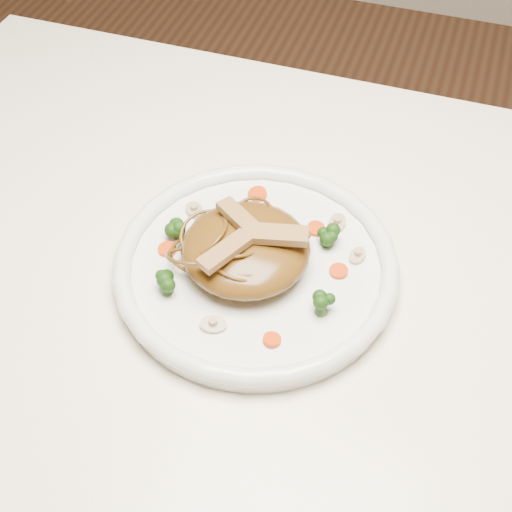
% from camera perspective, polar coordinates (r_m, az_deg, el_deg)
% --- Properties ---
extents(table, '(1.20, 0.80, 0.75)m').
position_cam_1_polar(table, '(0.83, 3.05, -7.15)').
color(table, '#F3E6CE').
rests_on(table, ground).
extents(plate, '(0.35, 0.35, 0.02)m').
position_cam_1_polar(plate, '(0.75, -0.00, -1.10)').
color(plate, white).
rests_on(plate, table).
extents(noodle_mound, '(0.15, 0.15, 0.04)m').
position_cam_1_polar(noodle_mound, '(0.73, -0.83, 0.62)').
color(noodle_mound, '#5A3911').
rests_on(noodle_mound, plate).
extents(chicken_a, '(0.07, 0.04, 0.01)m').
position_cam_1_polar(chicken_a, '(0.71, 1.59, 1.78)').
color(chicken_a, '#A0744B').
rests_on(chicken_a, noodle_mound).
extents(chicken_b, '(0.06, 0.05, 0.01)m').
position_cam_1_polar(chicken_b, '(0.73, -1.40, 3.20)').
color(chicken_b, '#A0744B').
rests_on(chicken_b, noodle_mound).
extents(chicken_c, '(0.05, 0.06, 0.01)m').
position_cam_1_polar(chicken_c, '(0.69, -2.56, 0.38)').
color(chicken_c, '#A0744B').
rests_on(chicken_c, noodle_mound).
extents(broccoli_0, '(0.03, 0.03, 0.03)m').
position_cam_1_polar(broccoli_0, '(0.76, 5.81, 1.69)').
color(broccoli_0, '#183D0C').
rests_on(broccoli_0, plate).
extents(broccoli_1, '(0.03, 0.03, 0.03)m').
position_cam_1_polar(broccoli_1, '(0.77, -6.44, 2.31)').
color(broccoli_1, '#183D0C').
rests_on(broccoli_1, plate).
extents(broccoli_2, '(0.03, 0.03, 0.03)m').
position_cam_1_polar(broccoli_2, '(0.72, -7.41, -2.19)').
color(broccoli_2, '#183D0C').
rests_on(broccoli_2, plate).
extents(broccoli_3, '(0.03, 0.03, 0.03)m').
position_cam_1_polar(broccoli_3, '(0.70, 5.45, -3.81)').
color(broccoli_3, '#183D0C').
rests_on(broccoli_3, plate).
extents(carrot_0, '(0.02, 0.02, 0.00)m').
position_cam_1_polar(carrot_0, '(0.78, 4.96, 2.24)').
color(carrot_0, red).
rests_on(carrot_0, plate).
extents(carrot_1, '(0.02, 0.02, 0.00)m').
position_cam_1_polar(carrot_1, '(0.77, -7.30, 0.57)').
color(carrot_1, red).
rests_on(carrot_1, plate).
extents(carrot_2, '(0.03, 0.03, 0.00)m').
position_cam_1_polar(carrot_2, '(0.74, 6.80, -1.24)').
color(carrot_2, red).
rests_on(carrot_2, plate).
extents(carrot_3, '(0.02, 0.02, 0.00)m').
position_cam_1_polar(carrot_3, '(0.82, 0.11, 5.12)').
color(carrot_3, red).
rests_on(carrot_3, plate).
extents(carrot_4, '(0.02, 0.02, 0.00)m').
position_cam_1_polar(carrot_4, '(0.69, 1.32, -6.89)').
color(carrot_4, red).
rests_on(carrot_4, plate).
extents(mushroom_0, '(0.03, 0.03, 0.01)m').
position_cam_1_polar(mushroom_0, '(0.70, -3.53, -5.65)').
color(mushroom_0, '#C1B391').
rests_on(mushroom_0, plate).
extents(mushroom_1, '(0.03, 0.03, 0.01)m').
position_cam_1_polar(mushroom_1, '(0.76, 8.33, 0.01)').
color(mushroom_1, '#C1B391').
rests_on(mushroom_1, plate).
extents(mushroom_2, '(0.04, 0.04, 0.01)m').
position_cam_1_polar(mushroom_2, '(0.80, -5.07, 3.76)').
color(mushroom_2, '#C1B391').
rests_on(mushroom_2, plate).
extents(mushroom_3, '(0.03, 0.03, 0.01)m').
position_cam_1_polar(mushroom_3, '(0.79, 6.68, 2.69)').
color(mushroom_3, '#C1B391').
rests_on(mushroom_3, plate).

